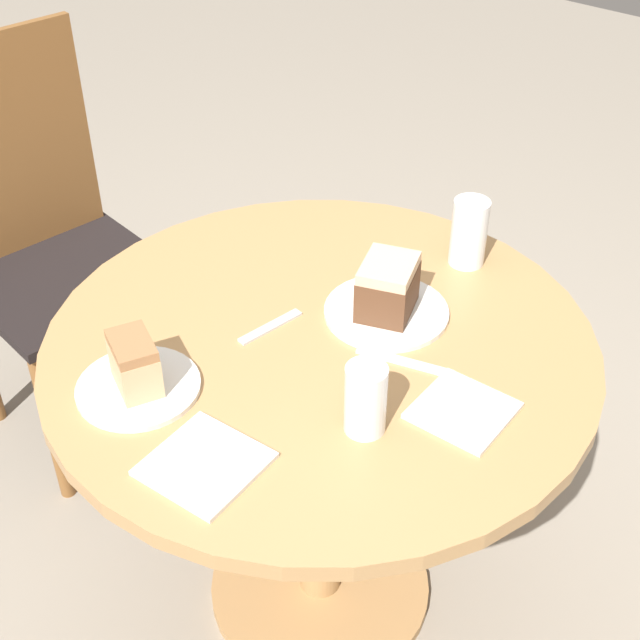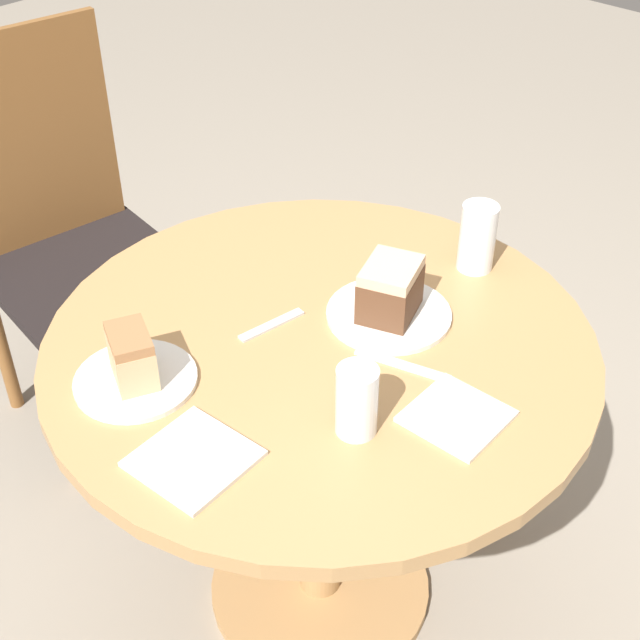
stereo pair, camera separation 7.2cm
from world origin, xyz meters
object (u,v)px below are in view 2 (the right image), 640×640
object	(u,v)px
plate_near	(389,314)
cake_slice_far	(132,356)
plate_far	(136,380)
glass_lemonade	(357,404)
cake_slice_near	(390,289)
chair	(69,237)
glass_water	(477,240)

from	to	relation	value
plate_near	cake_slice_far	xyz separation A→B (m)	(-0.42, 0.19, 0.05)
plate_near	plate_far	world-z (taller)	same
plate_far	glass_lemonade	xyz separation A→B (m)	(0.16, -0.33, 0.05)
cake_slice_near	cake_slice_far	distance (m)	0.46
chair	plate_near	size ratio (longest dim) A/B	4.45
cake_slice_near	cake_slice_far	world-z (taller)	cake_slice_near
chair	plate_far	size ratio (longest dim) A/B	4.97
glass_lemonade	glass_water	world-z (taller)	glass_water
plate_near	cake_slice_near	xyz separation A→B (m)	(0.00, -0.00, 0.05)
cake_slice_far	cake_slice_near	bearing A→B (deg)	-24.12
plate_far	glass_water	size ratio (longest dim) A/B	1.50
cake_slice_far	glass_water	size ratio (longest dim) A/B	0.84
plate_near	cake_slice_far	distance (m)	0.46
chair	glass_lemonade	size ratio (longest dim) A/B	8.40
plate_far	chair	bearing A→B (deg)	65.61
cake_slice_near	cake_slice_far	xyz separation A→B (m)	(-0.42, 0.19, -0.00)
chair	glass_water	world-z (taller)	chair
chair	plate_near	distance (m)	0.95
chair	glass_water	size ratio (longest dim) A/B	7.44
plate_near	glass_lemonade	world-z (taller)	glass_lemonade
plate_far	glass_water	xyz separation A→B (m)	(0.65, -0.21, 0.06)
chair	glass_lemonade	world-z (taller)	chair
chair	glass_water	bearing A→B (deg)	-63.99
chair	cake_slice_far	xyz separation A→B (m)	(-0.34, -0.74, 0.25)
chair	plate_near	world-z (taller)	chair
glass_water	chair	bearing A→B (deg)	108.31
plate_far	glass_lemonade	world-z (taller)	glass_lemonade
chair	glass_lemonade	bearing A→B (deg)	-91.50
cake_slice_near	glass_water	size ratio (longest dim) A/B	1.03
plate_far	cake_slice_near	distance (m)	0.46
chair	plate_far	bearing A→B (deg)	-106.69
glass_lemonade	glass_water	bearing A→B (deg)	14.54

